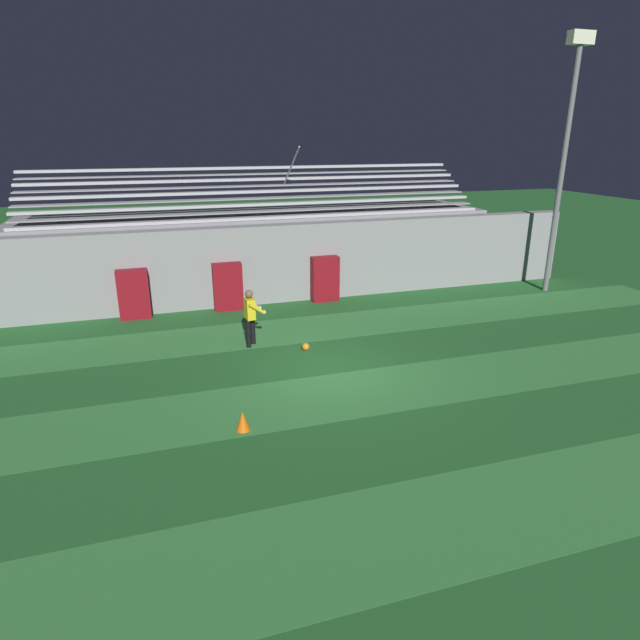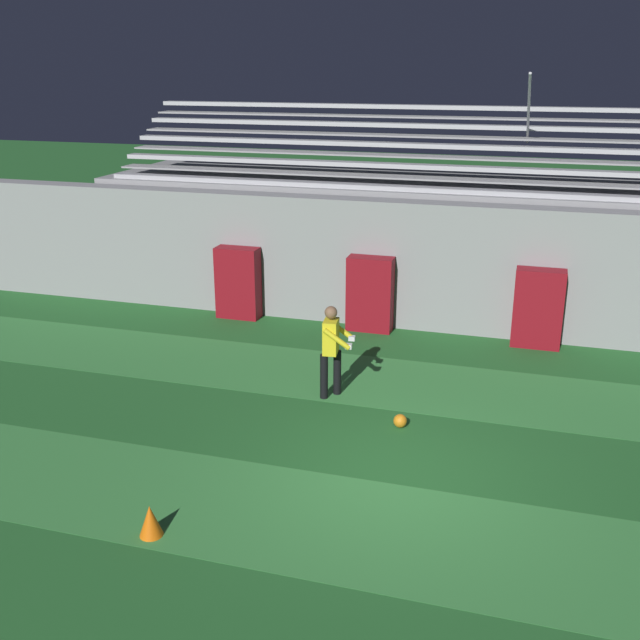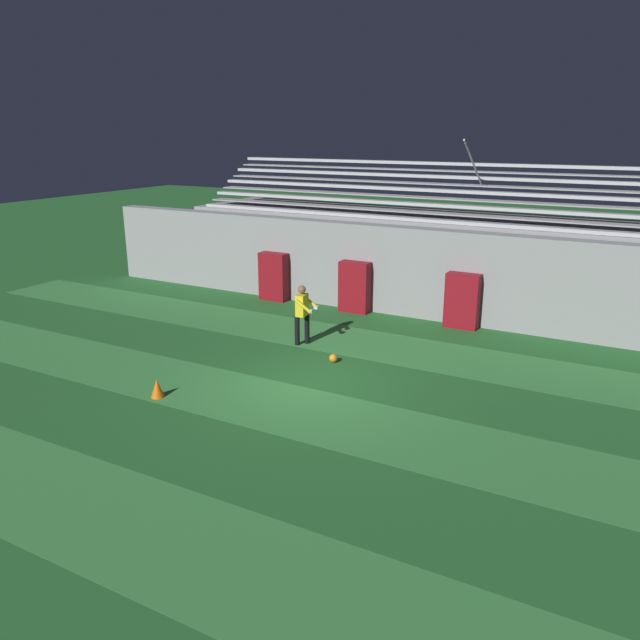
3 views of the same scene
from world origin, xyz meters
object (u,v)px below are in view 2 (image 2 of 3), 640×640
padding_pillar_far_left (238,283)px  goalkeeper (332,346)px  soccer_ball (400,421)px  padding_pillar_gate_right (538,308)px  padding_pillar_gate_left (370,294)px  traffic_cone (150,521)px

padding_pillar_far_left → goalkeeper: 4.83m
padding_pillar_far_left → soccer_ball: size_ratio=7.50×
padding_pillar_gate_right → soccer_ball: 4.91m
soccer_ball → goalkeeper: bearing=148.8°
padding_pillar_gate_left → traffic_cone: bearing=-96.3°
padding_pillar_far_left → padding_pillar_gate_left: bearing=0.0°
goalkeeper → padding_pillar_far_left: bearing=132.1°
padding_pillar_gate_left → padding_pillar_far_left: (-3.10, 0.00, 0.00)m
goalkeeper → traffic_cone: goalkeeper is taller
soccer_ball → padding_pillar_gate_left: bearing=109.0°
padding_pillar_gate_right → padding_pillar_gate_left: bearing=180.0°
padding_pillar_far_left → goalkeeper: size_ratio=0.99×
padding_pillar_gate_left → padding_pillar_far_left: bearing=180.0°
padding_pillar_gate_left → soccer_ball: padding_pillar_gate_left is taller
padding_pillar_gate_right → soccer_ball: size_ratio=7.50×
padding_pillar_gate_left → padding_pillar_gate_right: size_ratio=1.00×
padding_pillar_gate_left → padding_pillar_gate_right: same height
padding_pillar_gate_left → padding_pillar_gate_right: 3.53m
traffic_cone → padding_pillar_gate_right: bearing=61.6°
padding_pillar_gate_left → goalkeeper: goalkeeper is taller
padding_pillar_gate_left → traffic_cone: 8.28m
padding_pillar_gate_right → traffic_cone: (-4.44, -8.21, -0.62)m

